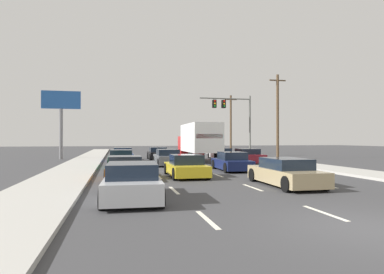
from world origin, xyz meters
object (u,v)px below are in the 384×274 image
car_yellow (186,167)px  utility_pole_far (231,123)px  roadside_billboard (61,111)px  car_white (221,154)px  car_navy (232,162)px  car_maroon (247,156)px  car_blue (123,155)px  car_tan (285,173)px  car_silver (132,182)px  traffic_signal_mast (230,111)px  car_gray (167,158)px  utility_pole_mid (278,115)px  box_truck (198,140)px  car_green (121,159)px  car_orange (125,168)px  car_black (158,154)px

car_yellow → utility_pole_far: bearing=65.8°
roadside_billboard → car_white: bearing=-11.5°
car_yellow → car_navy: 4.62m
car_yellow → car_maroon: size_ratio=0.96×
roadside_billboard → car_blue: bearing=-34.5°
car_tan → car_maroon: size_ratio=1.04×
car_silver → car_yellow: bearing=63.1°
traffic_signal_mast → car_tan: bearing=-103.9°
car_silver → car_navy: bearing=53.1°
car_gray → utility_pole_far: 23.25m
car_maroon → utility_pole_mid: 8.36m
traffic_signal_mast → car_navy: bearing=-109.2°
box_truck → car_silver: bearing=-110.7°
car_green → box_truck: box_truck is taller
car_orange → car_black: car_black is taller
car_black → car_yellow: bearing=-91.3°
car_yellow → box_truck: bearing=72.9°
car_gray → roadside_billboard: (-9.54, 10.34, 4.42)m
car_tan → car_orange: bearing=147.5°
car_green → utility_pole_mid: size_ratio=0.52×
car_navy → utility_pole_mid: utility_pole_mid is taller
car_gray → traffic_signal_mast: (9.27, 11.34, 4.89)m
car_blue → utility_pole_far: bearing=40.6°
car_tan → utility_pole_far: bearing=74.6°
car_blue → car_tan: size_ratio=1.01×
traffic_signal_mast → utility_pole_mid: utility_pole_mid is taller
car_black → car_navy: bearing=-75.6°
car_orange → utility_pole_mid: (15.93, 13.90, 3.99)m
car_gray → utility_pole_far: bearing=57.8°
car_gray → car_navy: (3.43, -5.49, -0.03)m
car_blue → car_tan: car_blue is taller
car_orange → box_truck: box_truck is taller
car_white → traffic_signal_mast: 7.04m
car_white → roadside_billboard: bearing=168.5°
car_maroon → utility_pole_mid: size_ratio=0.50×
box_truck → car_yellow: bearing=-107.1°
car_black → car_maroon: (6.88, -6.86, 0.00)m
car_black → car_white: bearing=-3.1°
car_navy → utility_pole_far: utility_pole_far is taller
car_yellow → car_tan: same height
car_gray → utility_pole_mid: 14.15m
utility_pole_mid → car_navy: bearing=-129.2°
car_gray → utility_pole_far: size_ratio=0.56×
car_black → utility_pole_mid: utility_pole_mid is taller
car_green → car_yellow: size_ratio=1.10×
utility_pole_mid → car_white: bearing=165.2°
car_silver → box_truck: size_ratio=0.50×
car_orange → box_truck: size_ratio=0.48×
car_gray → car_tan: 13.17m
car_silver → car_tan: 7.06m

